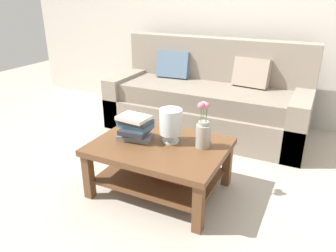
{
  "coord_description": "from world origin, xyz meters",
  "views": [
    {
      "loc": [
        1.1,
        -2.52,
        1.58
      ],
      "look_at": [
        0.0,
        -0.28,
        0.54
      ],
      "focal_mm": 34.84,
      "sensor_mm": 36.0,
      "label": 1
    }
  ],
  "objects_px": {
    "book_stack_main": "(135,127)",
    "glass_hurricane_vase": "(171,123)",
    "couch": "(207,101)",
    "flower_pitcher": "(203,131)",
    "coffee_table": "(160,157)"
  },
  "relations": [
    {
      "from": "coffee_table",
      "to": "couch",
      "type": "bearing_deg",
      "value": 94.46
    },
    {
      "from": "couch",
      "to": "flower_pitcher",
      "type": "bearing_deg",
      "value": -71.73
    },
    {
      "from": "book_stack_main",
      "to": "glass_hurricane_vase",
      "type": "height_order",
      "value": "glass_hurricane_vase"
    },
    {
      "from": "book_stack_main",
      "to": "glass_hurricane_vase",
      "type": "bearing_deg",
      "value": 15.89
    },
    {
      "from": "coffee_table",
      "to": "book_stack_main",
      "type": "bearing_deg",
      "value": -178.68
    },
    {
      "from": "flower_pitcher",
      "to": "coffee_table",
      "type": "bearing_deg",
      "value": -162.09
    },
    {
      "from": "glass_hurricane_vase",
      "to": "couch",
      "type": "bearing_deg",
      "value": 97.17
    },
    {
      "from": "book_stack_main",
      "to": "flower_pitcher",
      "type": "bearing_deg",
      "value": 11.23
    },
    {
      "from": "couch",
      "to": "flower_pitcher",
      "type": "distance_m",
      "value": 1.4
    },
    {
      "from": "couch",
      "to": "glass_hurricane_vase",
      "type": "bearing_deg",
      "value": -82.83
    },
    {
      "from": "glass_hurricane_vase",
      "to": "coffee_table",
      "type": "bearing_deg",
      "value": -127.21
    },
    {
      "from": "coffee_table",
      "to": "glass_hurricane_vase",
      "type": "height_order",
      "value": "glass_hurricane_vase"
    },
    {
      "from": "glass_hurricane_vase",
      "to": "book_stack_main",
      "type": "bearing_deg",
      "value": -164.11
    },
    {
      "from": "couch",
      "to": "flower_pitcher",
      "type": "height_order",
      "value": "couch"
    },
    {
      "from": "coffee_table",
      "to": "flower_pitcher",
      "type": "height_order",
      "value": "flower_pitcher"
    }
  ]
}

